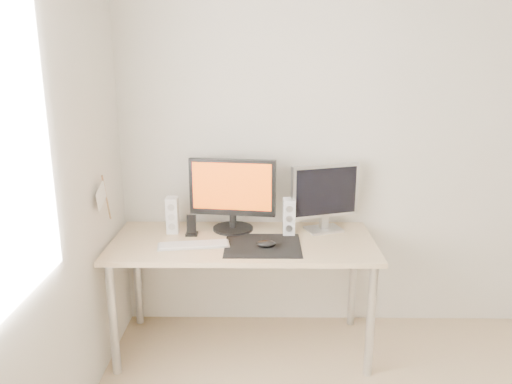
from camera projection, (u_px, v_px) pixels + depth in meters
name	position (u px, v px, depth m)	size (l,w,h in m)	color
wall_back	(387.00, 146.00, 3.25)	(3.50, 3.50, 0.00)	silver
mousepad	(263.00, 245.00, 2.95)	(0.45, 0.40, 0.00)	black
mouse	(266.00, 244.00, 2.92)	(0.11, 0.07, 0.04)	black
desk	(243.00, 252.00, 3.06)	(1.60, 0.70, 0.73)	#D1B587
main_monitor	(232.00, 192.00, 3.15)	(0.55, 0.29, 0.47)	black
second_monitor	(325.00, 194.00, 3.15)	(0.44, 0.22, 0.43)	silver
speaker_left	(173.00, 215.00, 3.15)	(0.07, 0.09, 0.23)	white
speaker_right	(289.00, 217.00, 3.12)	(0.07, 0.09, 0.23)	white
keyboard	(194.00, 245.00, 2.95)	(0.43, 0.18, 0.02)	silver
phone_dock	(192.00, 229.00, 3.12)	(0.07, 0.06, 0.13)	black
pennant	(103.00, 196.00, 2.83)	(0.01, 0.23, 0.29)	#A57F54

